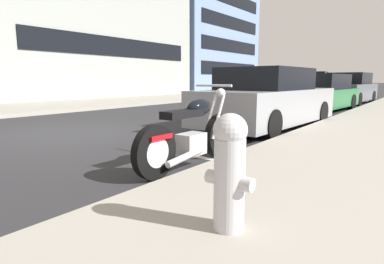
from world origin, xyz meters
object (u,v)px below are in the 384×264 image
at_px(car_opposite_curb, 245,87).
at_px(fire_hydrant, 230,169).
at_px(parked_car_far_down_curb, 267,100).
at_px(parked_car_at_intersection, 349,89).
at_px(parked_car_across_street, 319,94).
at_px(crossing_truck, 323,83).
at_px(parked_motorcycle, 192,135).

distance_m(car_opposite_curb, fire_hydrant, 19.39).
relative_size(parked_car_far_down_curb, fire_hydrant, 5.49).
bearing_deg(parked_car_at_intersection, parked_car_across_street, -177.57).
bearing_deg(parked_car_across_street, car_opposite_curb, 49.05).
bearing_deg(crossing_truck, parked_car_at_intersection, 103.92).
relative_size(parked_car_at_intersection, car_opposite_curb, 1.02).
height_order(parked_car_across_street, crossing_truck, crossing_truck).
distance_m(parked_car_at_intersection, fire_hydrant, 15.95).
bearing_deg(parked_motorcycle, crossing_truck, 11.69).
xyz_separation_m(parked_motorcycle, parked_car_across_street, (9.19, 0.86, 0.22)).
bearing_deg(parked_motorcycle, parked_car_at_intersection, 3.43).
bearing_deg(car_opposite_curb, parked_car_at_intersection, 74.85).
distance_m(parked_motorcycle, parked_car_at_intersection, 14.24).
height_order(parked_car_across_street, fire_hydrant, parked_car_across_street).
xyz_separation_m(parked_car_far_down_curb, fire_hydrant, (-5.61, -2.20, -0.11)).
bearing_deg(parked_car_across_street, crossing_truck, 17.97).
bearing_deg(fire_hydrant, parked_car_far_down_curb, 21.38).
xyz_separation_m(parked_car_across_street, parked_car_at_intersection, (5.02, -0.08, 0.05)).
xyz_separation_m(parked_motorcycle, parked_car_far_down_curb, (4.04, 0.68, 0.25)).
xyz_separation_m(parked_car_across_street, crossing_truck, (18.81, 4.78, 0.24)).
height_order(parked_car_across_street, car_opposite_curb, car_opposite_curb).
distance_m(parked_car_across_street, car_opposite_curb, 9.19).
xyz_separation_m(parked_motorcycle, fire_hydrant, (-1.57, -1.51, 0.14)).
xyz_separation_m(car_opposite_curb, fire_hydrant, (-17.22, -8.92, -0.10)).
bearing_deg(fire_hydrant, car_opposite_curb, 27.37).
distance_m(parked_motorcycle, fire_hydrant, 2.18).
xyz_separation_m(crossing_truck, car_opposite_curb, (-12.35, 1.75, -0.22)).
bearing_deg(crossing_truck, parked_car_across_street, 98.74).
relative_size(parked_motorcycle, parked_car_across_street, 0.45).
height_order(parked_car_far_down_curb, crossing_truck, crossing_truck).
relative_size(parked_car_far_down_curb, parked_car_across_street, 0.98).
distance_m(parked_car_far_down_curb, car_opposite_curb, 13.42).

